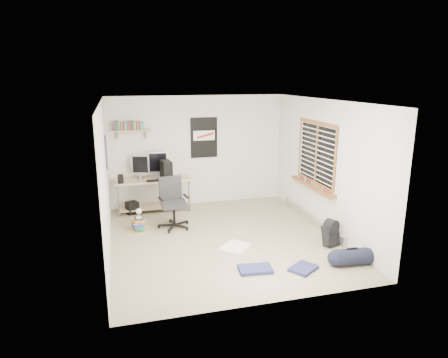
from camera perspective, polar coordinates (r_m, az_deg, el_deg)
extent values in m
cube|color=gray|center=(7.44, -0.15, -8.56)|extent=(4.00, 4.50, 0.01)
cube|color=white|center=(6.86, -0.16, 11.14)|extent=(4.00, 4.50, 0.01)
cube|color=silver|center=(9.19, -3.80, 4.05)|extent=(4.00, 0.01, 2.50)
cube|color=silver|center=(6.82, -16.65, -0.17)|extent=(0.01, 4.50, 2.50)
cube|color=silver|center=(7.79, 14.24, 1.76)|extent=(0.01, 4.50, 2.50)
cube|color=tan|center=(9.01, -10.10, -2.16)|extent=(1.76, 1.11, 0.75)
cube|color=#97979B|center=(8.84, -11.91, 1.34)|extent=(0.38, 0.20, 0.40)
cube|color=#B2B3B8|center=(8.87, -9.40, 1.69)|extent=(0.42, 0.12, 0.46)
cube|color=black|center=(8.62, -8.26, 1.23)|extent=(0.24, 0.42, 0.42)
cube|color=black|center=(8.62, -9.81, -0.20)|extent=(0.37, 0.15, 0.02)
cube|color=black|center=(8.57, -14.55, 0.03)|extent=(0.12, 0.12, 0.19)
cube|color=black|center=(8.62, -8.20, 0.45)|extent=(0.11, 0.11, 0.19)
cube|color=#252528|center=(7.86, -7.19, -3.54)|extent=(0.74, 0.74, 1.00)
cube|color=tan|center=(8.83, -13.03, 6.77)|extent=(0.80, 0.22, 0.24)
cube|color=black|center=(9.15, -2.87, 5.92)|extent=(0.62, 0.03, 0.92)
cube|color=navy|center=(7.94, -16.48, 3.68)|extent=(0.02, 0.42, 0.60)
cube|color=brown|center=(7.98, 12.94, 3.60)|extent=(0.10, 1.50, 1.26)
cube|color=#B7B2A8|center=(8.34, 12.45, -5.62)|extent=(0.08, 2.50, 0.18)
cube|color=black|center=(7.32, 14.99, -7.72)|extent=(0.34, 0.31, 0.37)
cylinder|color=black|center=(6.72, 17.75, -10.53)|extent=(0.29, 0.29, 0.53)
cube|color=silver|center=(7.03, 1.60, -9.73)|extent=(0.65, 0.64, 0.04)
cube|color=navy|center=(6.30, 4.51, -12.71)|extent=(0.54, 0.37, 0.06)
cube|color=navy|center=(6.43, 11.26, -12.42)|extent=(0.52, 0.50, 0.05)
cube|color=brown|center=(7.93, -12.17, -6.20)|extent=(0.52, 0.45, 0.31)
cube|color=white|center=(7.83, -12.10, -4.67)|extent=(0.19, 0.23, 0.20)
cube|color=black|center=(8.91, -13.00, -4.01)|extent=(0.31, 0.31, 0.26)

